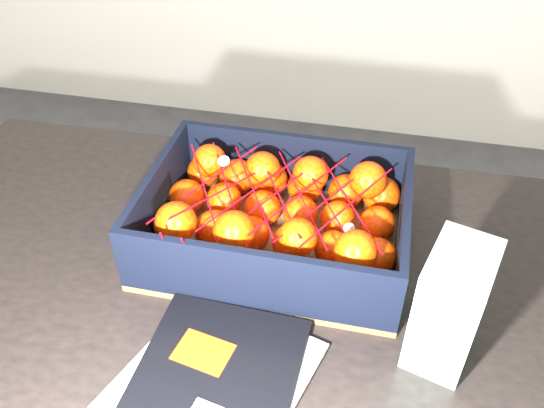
% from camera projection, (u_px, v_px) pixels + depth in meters
% --- Properties ---
extents(table, '(1.21, 0.82, 0.75)m').
position_uv_depth(table, '(219.00, 328.00, 0.95)').
color(table, black).
rests_on(table, ground).
extents(magazine_stack, '(0.30, 0.33, 0.02)m').
position_uv_depth(magazine_stack, '(206.00, 392.00, 0.73)').
color(magazine_stack, silver).
rests_on(magazine_stack, table).
extents(produce_crate, '(0.42, 0.31, 0.12)m').
position_uv_depth(produce_crate, '(276.00, 227.00, 0.94)').
color(produce_crate, olive).
rests_on(produce_crate, table).
extents(clementine_heap, '(0.40, 0.30, 0.11)m').
position_uv_depth(clementine_heap, '(277.00, 218.00, 0.93)').
color(clementine_heap, '#F13705').
rests_on(clementine_heap, produce_crate).
extents(mesh_net, '(0.35, 0.28, 0.09)m').
position_uv_depth(mesh_net, '(270.00, 197.00, 0.89)').
color(mesh_net, red).
rests_on(mesh_net, clementine_heap).
extents(retail_carton, '(0.11, 0.13, 0.18)m').
position_uv_depth(retail_carton, '(450.00, 306.00, 0.74)').
color(retail_carton, white).
rests_on(retail_carton, table).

